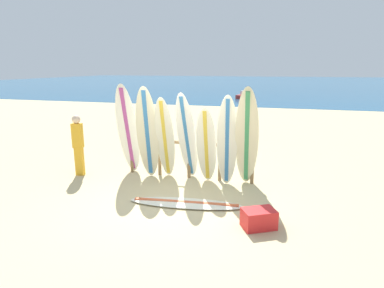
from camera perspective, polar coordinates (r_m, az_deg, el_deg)
ground_plane at (r=7.43m, az=-3.31°, el=-9.99°), size 120.00×120.00×0.00m
ocean_water at (r=64.54m, az=14.05°, el=10.37°), size 120.00×80.00×0.01m
surfboard_rack at (r=8.73m, az=-0.54°, el=-1.57°), size 3.49×0.09×1.12m
surfboard_leaning_far_left at (r=8.90m, az=-11.15°, el=2.33°), size 0.71×1.03×2.55m
surfboard_leaning_left at (r=8.53m, az=-7.79°, el=1.80°), size 0.68×0.76×2.50m
surfboard_leaning_center_left at (r=8.49m, az=-4.75°, el=0.94°), size 0.58×0.87×2.24m
surfboard_leaning_center at (r=8.27m, az=-0.89°, el=1.14°), size 0.49×1.08×2.38m
surfboard_leaning_center_right at (r=8.17m, az=2.53°, el=-0.32°), size 0.53×0.66×2.02m
surfboard_leaning_right at (r=7.96m, az=6.16°, el=0.40°), size 0.58×0.63×2.33m
surfboard_leaning_far_right at (r=7.88m, az=9.57°, el=0.95°), size 0.62×1.06×2.55m
surfboard_lying_on_sand at (r=7.24m, az=-1.11°, el=-10.31°), size 2.55×0.84×0.08m
beachgoer_standing at (r=9.41m, az=-19.32°, el=0.24°), size 0.30×0.23×1.68m
small_boat_offshore at (r=31.74m, az=9.25°, el=8.35°), size 1.58×2.28×0.71m
cooler_box at (r=6.36m, az=11.60°, el=-12.68°), size 0.72×0.64×0.36m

